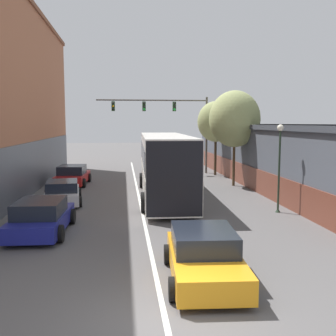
% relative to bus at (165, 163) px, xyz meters
% --- Properties ---
extents(ground_plane, '(160.00, 160.00, 0.00)m').
position_rel_bus_xyz_m(ground_plane, '(-1.50, -14.56, -2.05)').
color(ground_plane, '#565454').
extents(lane_center_line, '(0.14, 41.52, 0.01)m').
position_rel_bus_xyz_m(lane_center_line, '(-1.50, 0.20, -2.05)').
color(lane_center_line, silver).
rests_on(lane_center_line, ground_plane).
extents(building_right_storefront, '(7.64, 29.94, 4.25)m').
position_rel_bus_xyz_m(building_right_storefront, '(9.64, 3.94, 0.19)').
color(building_right_storefront, '#4C515B').
rests_on(building_right_storefront, ground_plane).
extents(bus, '(3.15, 12.16, 3.66)m').
position_rel_bus_xyz_m(bus, '(0.00, 0.00, 0.00)').
color(bus, silver).
rests_on(bus, ground_plane).
extents(hatchback_foreground, '(2.34, 4.28, 1.37)m').
position_rel_bus_xyz_m(hatchback_foreground, '(-0.16, -12.13, -1.40)').
color(hatchback_foreground, orange).
rests_on(hatchback_foreground, ground_plane).
extents(parked_car_left_near, '(2.39, 4.30, 1.25)m').
position_rel_bus_xyz_m(parked_car_left_near, '(-5.71, -0.99, -1.46)').
color(parked_car_left_near, silver).
rests_on(parked_car_left_near, ground_plane).
extents(parked_car_left_mid, '(2.35, 4.34, 1.40)m').
position_rel_bus_xyz_m(parked_car_left_mid, '(-5.97, 5.50, -1.39)').
color(parked_car_left_mid, red).
rests_on(parked_car_left_mid, ground_plane).
extents(parked_car_left_far, '(2.28, 4.46, 1.36)m').
position_rel_bus_xyz_m(parked_car_left_far, '(-5.64, -6.93, -1.40)').
color(parked_car_left_far, navy).
rests_on(parked_car_left_far, ground_plane).
extents(traffic_signal_gantry, '(9.48, 0.36, 6.57)m').
position_rel_bus_xyz_m(traffic_signal_gantry, '(1.63, 10.95, 2.89)').
color(traffic_signal_gantry, '#514C47').
rests_on(traffic_signal_gantry, ground_plane).
extents(street_lamp, '(0.32, 0.32, 4.29)m').
position_rel_bus_xyz_m(street_lamp, '(5.12, -4.42, 0.46)').
color(street_lamp, '#233323').
rests_on(street_lamp, ground_plane).
extents(street_tree_near, '(3.52, 3.17, 6.57)m').
position_rel_bus_xyz_m(street_tree_near, '(5.24, 3.85, 2.58)').
color(street_tree_near, '#4C3823').
rests_on(street_tree_near, ground_plane).
extents(street_tree_far, '(3.06, 2.75, 6.16)m').
position_rel_bus_xyz_m(street_tree_far, '(5.30, 9.58, 2.41)').
color(street_tree_far, '#3D2D1E').
rests_on(street_tree_far, ground_plane).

